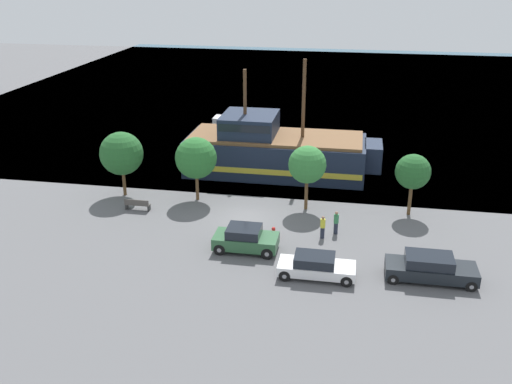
{
  "coord_description": "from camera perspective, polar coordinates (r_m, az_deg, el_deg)",
  "views": [
    {
      "loc": [
        6.99,
        -35.2,
        16.52
      ],
      "look_at": [
        0.3,
        2.0,
        1.2
      ],
      "focal_mm": 40.0,
      "sensor_mm": 36.0,
      "label": 1
    }
  ],
  "objects": [
    {
      "name": "pedestrian_walking_near",
      "position": [
        36.71,
        6.68,
        -3.51
      ],
      "size": [
        0.32,
        0.32,
        1.53
      ],
      "color": "#232838",
      "rests_on": "ground_plane"
    },
    {
      "name": "pirate_ship",
      "position": [
        47.55,
        1.88,
        4.12
      ],
      "size": [
        15.99,
        5.86,
        9.5
      ],
      "color": "#192338",
      "rests_on": "water_surface"
    },
    {
      "name": "water_surface",
      "position": [
        81.2,
        5.13,
        10.24
      ],
      "size": [
        80.0,
        80.0,
        0.0
      ],
      "primitive_type": "plane",
      "color": "#33566B",
      "rests_on": "ground"
    },
    {
      "name": "parked_car_curb_front",
      "position": [
        32.38,
        6.02,
        -7.38
      ],
      "size": [
        4.32,
        1.81,
        1.34
      ],
      "color": "white",
      "rests_on": "ground_plane"
    },
    {
      "name": "tree_row_east",
      "position": [
        43.49,
        -13.31,
        3.76
      ],
      "size": [
        3.22,
        3.22,
        4.92
      ],
      "color": "brown",
      "rests_on": "ground_plane"
    },
    {
      "name": "parked_car_curb_rear",
      "position": [
        33.33,
        17.03,
        -7.27
      ],
      "size": [
        4.98,
        1.97,
        1.51
      ],
      "color": "black",
      "rests_on": "ground_plane"
    },
    {
      "name": "tree_row_mideast",
      "position": [
        41.71,
        -6.02,
        3.39
      ],
      "size": [
        3.04,
        3.04,
        4.78
      ],
      "color": "brown",
      "rests_on": "ground_plane"
    },
    {
      "name": "pedestrian_walking_far",
      "position": [
        37.39,
        8.01,
        -3.05
      ],
      "size": [
        0.32,
        0.32,
        1.57
      ],
      "color": "#232838",
      "rests_on": "ground_plane"
    },
    {
      "name": "tree_row_west",
      "position": [
        40.38,
        15.42,
        1.95
      ],
      "size": [
        2.42,
        2.42,
        4.41
      ],
      "color": "brown",
      "rests_on": "ground_plane"
    },
    {
      "name": "fire_hydrant",
      "position": [
        36.65,
        1.76,
        -4.02
      ],
      "size": [
        0.42,
        0.25,
        0.76
      ],
      "color": "red",
      "rests_on": "ground_plane"
    },
    {
      "name": "moored_boat_dockside",
      "position": [
        57.41,
        -2.33,
        6.16
      ],
      "size": [
        7.31,
        2.19,
        2.17
      ],
      "color": "silver",
      "rests_on": "water_surface"
    },
    {
      "name": "tree_row_midwest",
      "position": [
        39.93,
        5.15,
        2.73
      ],
      "size": [
        2.66,
        2.66,
        4.71
      ],
      "color": "brown",
      "rests_on": "ground_plane"
    },
    {
      "name": "ground_plane",
      "position": [
        39.5,
        -0.94,
        -2.66
      ],
      "size": [
        160.0,
        160.0,
        0.0
      ],
      "primitive_type": "plane",
      "color": "#5B5B5E"
    },
    {
      "name": "parked_car_curb_mid",
      "position": [
        34.97,
        -1.06,
        -4.7
      ],
      "size": [
        3.92,
        2.01,
        1.55
      ],
      "color": "#2D5B38",
      "rests_on": "ground_plane"
    },
    {
      "name": "bench_promenade_east",
      "position": [
        41.48,
        -11.79,
        -1.23
      ],
      "size": [
        1.8,
        0.45,
        0.85
      ],
      "color": "#4C4742",
      "rests_on": "ground_plane"
    }
  ]
}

